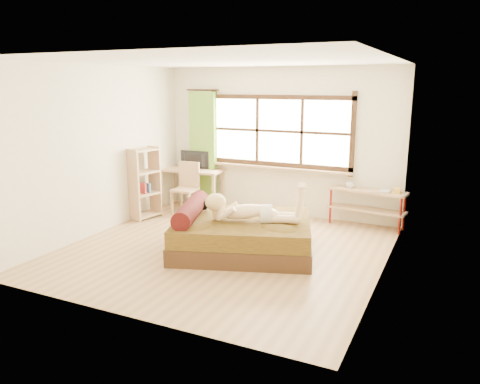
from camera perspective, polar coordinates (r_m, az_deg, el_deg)
The scene contains 18 objects.
floor at distance 6.98m, azimuth -1.96°, elevation -7.04°, with size 4.50×4.50×0.00m, color #9E754C.
ceiling at distance 6.56m, azimuth -2.15°, elevation 15.70°, with size 4.50×4.50×0.00m, color white.
wall_back at distance 8.68m, azimuth 4.83°, elevation 6.09°, with size 4.50×4.50×0.00m, color silver.
wall_front at distance 4.79m, azimuth -14.50°, elevation -0.01°, with size 4.50×4.50×0.00m, color silver.
wall_left at distance 7.92m, azimuth -16.73°, elevation 4.91°, with size 4.50×4.50×0.00m, color silver.
wall_right at distance 5.96m, azimuth 17.57°, elevation 2.33°, with size 4.50×4.50×0.00m, color silver.
window at distance 8.63m, azimuth 4.78°, elevation 7.12°, with size 2.80×0.16×1.46m.
curtain at distance 9.25m, azimuth -4.53°, elevation 5.28°, with size 0.55×0.10×2.20m, color #4F8323.
bed at distance 6.84m, azimuth -0.04°, elevation -5.09°, with size 2.35×2.11×0.74m.
woman at distance 6.59m, azimuth 1.37°, elevation -1.12°, with size 1.37×0.39×0.59m, color beige, non-canonical shape.
kitten at distance 7.15m, azimuth -4.54°, elevation -1.49°, with size 0.29×0.12×0.23m, color black, non-canonical shape.
desk at distance 9.25m, azimuth -5.83°, elevation 2.18°, with size 1.25×0.64×0.76m.
monitor at distance 9.24m, azimuth -5.71°, elevation 3.91°, with size 0.61×0.08×0.35m, color black.
chair at distance 8.92m, azimuth -6.49°, elevation 0.92°, with size 0.45×0.45×0.95m.
pipe_shelf at distance 8.22m, azimuth 15.31°, elevation -0.90°, with size 1.33×0.48×0.74m.
cup at distance 8.23m, azimuth 13.26°, elevation 0.83°, with size 0.13×0.13×0.10m, color gray.
book at distance 8.16m, azimuth 16.68°, elevation 0.21°, with size 0.17×0.24×0.02m, color gray.
bookshelf at distance 8.61m, azimuth -11.60°, elevation 1.10°, with size 0.42×0.61×1.28m.
Camera 1 is at (3.01, -5.82, 2.40)m, focal length 35.00 mm.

